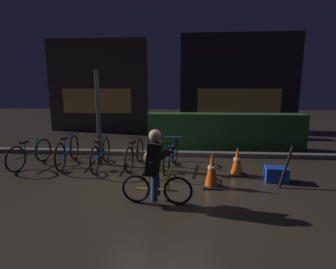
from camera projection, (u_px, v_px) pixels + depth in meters
ground_plane at (156, 183)px, 5.02m from camera, size 40.00×40.00×0.00m
sidewalk_curb at (165, 153)px, 7.17m from camera, size 12.00×0.24×0.12m
hedge_row at (224, 132)px, 7.82m from camera, size 4.80×0.70×1.15m
storefront_left at (98, 86)px, 11.30m from camera, size 4.50×0.54×4.12m
storefront_right at (238, 83)px, 11.47m from camera, size 5.40×0.54×4.42m
street_post at (98, 118)px, 6.11m from camera, size 0.10×0.10×2.35m
parked_bike_leftmost at (30, 154)px, 6.08m from camera, size 0.46×1.50×0.70m
parked_bike_left_mid at (68, 151)px, 6.21m from camera, size 0.46×1.68×0.78m
parked_bike_center_left at (101, 154)px, 5.97m from camera, size 0.46×1.63×0.75m
parked_bike_center_right at (135, 154)px, 6.04m from camera, size 0.46×1.53×0.71m
parked_bike_right_mid at (171, 155)px, 5.83m from camera, size 0.46×1.62×0.75m
traffic_cone_near at (212, 170)px, 4.78m from camera, size 0.36×0.36×0.68m
traffic_cone_far at (237, 162)px, 5.46m from camera, size 0.36×0.36×0.63m
blue_crate at (276, 174)px, 5.09m from camera, size 0.47×0.37×0.30m
cyclist at (155, 167)px, 4.03m from camera, size 1.19×0.54×1.25m
closed_umbrella at (286, 167)px, 4.80m from camera, size 0.35×0.30×0.79m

